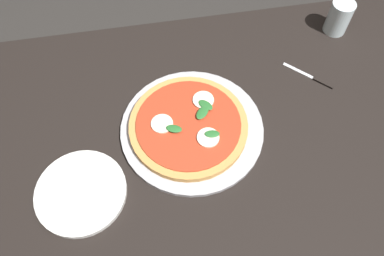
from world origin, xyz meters
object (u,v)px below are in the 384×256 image
at_px(plate_white, 81,192).
at_px(glass_cup, 339,17).
at_px(dining_table, 214,148).
at_px(serving_tray, 192,129).
at_px(knife, 314,78).
at_px(pizza, 189,125).

bearing_deg(plate_white, glass_cup, -152.66).
xyz_separation_m(dining_table, serving_tray, (0.06, -0.01, 0.10)).
relative_size(serving_tray, knife, 3.14).
distance_m(pizza, plate_white, 0.30).
bearing_deg(dining_table, pizza, -11.32).
height_order(dining_table, serving_tray, serving_tray).
height_order(dining_table, plate_white, plate_white).
height_order(plate_white, glass_cup, glass_cup).
distance_m(dining_table, pizza, 0.14).
distance_m(serving_tray, pizza, 0.02).
bearing_deg(pizza, dining_table, 168.68).
xyz_separation_m(pizza, plate_white, (0.27, 0.12, -0.02)).
distance_m(dining_table, plate_white, 0.37).
relative_size(pizza, knife, 2.58).
relative_size(dining_table, serving_tray, 4.20).
relative_size(dining_table, knife, 13.19).
relative_size(pizza, plate_white, 1.41).
xyz_separation_m(knife, glass_cup, (-0.12, -0.17, 0.05)).
bearing_deg(serving_tray, knife, -164.14).
xyz_separation_m(serving_tray, glass_cup, (-0.48, -0.27, 0.04)).
bearing_deg(dining_table, glass_cup, -146.09).
bearing_deg(glass_cup, dining_table, 33.91).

